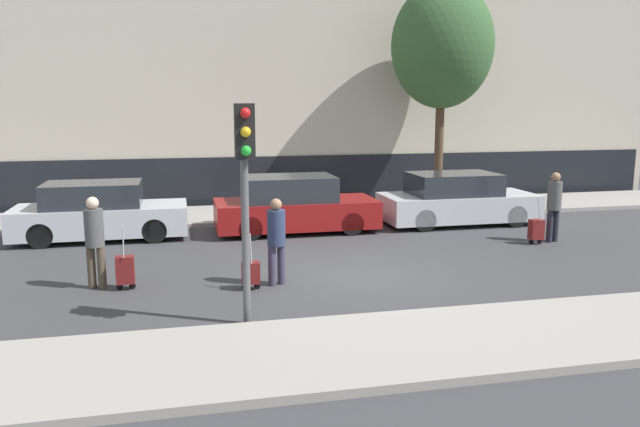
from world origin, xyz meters
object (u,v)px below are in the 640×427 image
(parked_car_0, at_px, (99,213))
(trolley_center, at_px, (251,273))
(pedestrian_right, at_px, (554,203))
(traffic_light, at_px, (245,169))
(parked_car_1, at_px, (294,206))
(pedestrian_center, at_px, (276,236))
(trolley_left, at_px, (125,270))
(parked_bicycle, at_px, (439,195))
(trolley_right, at_px, (536,230))
(parked_car_2, at_px, (457,200))
(bare_tree_near_crossing, at_px, (442,46))
(pedestrian_left, at_px, (95,237))

(parked_car_0, distance_m, trolley_center, 6.04)
(pedestrian_right, relative_size, traffic_light, 0.51)
(parked_car_1, height_order, pedestrian_center, pedestrian_center)
(trolley_left, bearing_deg, parked_car_0, 101.74)
(trolley_left, xyz_separation_m, parked_bicycle, (9.05, 6.73, 0.12))
(pedestrian_center, bearing_deg, trolley_right, -4.84)
(trolley_left, distance_m, trolley_right, 9.55)
(parked_car_2, bearing_deg, bare_tree_near_crossing, 77.69)
(parked_car_2, bearing_deg, parked_car_1, -179.49)
(pedestrian_center, height_order, parked_bicycle, pedestrian_center)
(pedestrian_right, bearing_deg, parked_car_0, 150.59)
(bare_tree_near_crossing, bearing_deg, parked_car_0, -165.65)
(parked_car_0, relative_size, pedestrian_right, 2.44)
(parked_car_0, distance_m, pedestrian_center, 6.16)
(pedestrian_center, bearing_deg, pedestrian_right, -4.95)
(bare_tree_near_crossing, bearing_deg, trolley_left, -141.95)
(parked_car_1, distance_m, traffic_light, 7.33)
(trolley_left, height_order, trolley_center, trolley_left)
(parked_car_1, xyz_separation_m, traffic_light, (-1.98, -6.84, 1.74))
(pedestrian_left, height_order, trolley_right, pedestrian_left)
(trolley_left, bearing_deg, bare_tree_near_crossing, 38.05)
(trolley_center, distance_m, bare_tree_near_crossing, 11.45)
(parked_car_0, bearing_deg, trolley_center, -57.98)
(pedestrian_left, height_order, trolley_center, pedestrian_left)
(parked_car_2, distance_m, trolley_left, 9.72)
(parked_car_1, distance_m, trolley_left, 5.96)
(parked_car_1, bearing_deg, trolley_center, -109.18)
(pedestrian_center, xyz_separation_m, trolley_center, (-0.51, -0.20, -0.62))
(trolley_left, bearing_deg, pedestrian_left, 159.89)
(parked_car_0, relative_size, trolley_left, 3.59)
(trolley_center, bearing_deg, parked_car_1, 70.82)
(trolley_left, xyz_separation_m, bare_tree_near_crossing, (9.21, 7.21, 4.74))
(bare_tree_near_crossing, bearing_deg, trolley_right, -88.11)
(trolley_center, distance_m, traffic_light, 2.85)
(parked_car_1, bearing_deg, trolley_right, -26.91)
(pedestrian_right, bearing_deg, pedestrian_left, 173.84)
(parked_bicycle, bearing_deg, parked_car_0, -168.04)
(trolley_right, bearing_deg, traffic_light, -151.16)
(pedestrian_left, bearing_deg, parked_bicycle, -125.60)
(parked_bicycle, bearing_deg, pedestrian_left, -145.65)
(parked_car_1, height_order, pedestrian_right, pedestrian_right)
(parked_car_0, bearing_deg, traffic_light, -67.28)
(parked_car_2, xyz_separation_m, pedestrian_left, (-9.13, -4.29, 0.30))
(pedestrian_right, xyz_separation_m, parked_bicycle, (-0.87, 4.91, -0.48))
(parked_car_2, height_order, traffic_light, traffic_light)
(parked_car_1, distance_m, trolley_right, 6.11)
(pedestrian_left, distance_m, trolley_left, 0.82)
(trolley_left, height_order, pedestrian_right, pedestrian_right)
(pedestrian_center, relative_size, bare_tree_near_crossing, 0.24)
(trolley_left, bearing_deg, trolley_center, -12.74)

